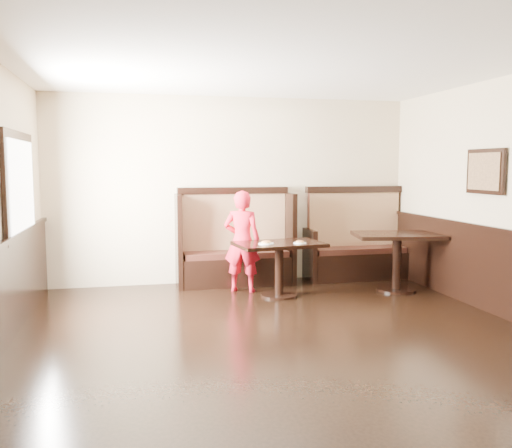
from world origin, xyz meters
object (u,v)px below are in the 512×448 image
object	(u,v)px
booth_main	(235,249)
booth_neighbor	(356,248)
table_main	(279,255)
table_neighbor	(397,248)
child	(242,241)

from	to	relation	value
booth_main	booth_neighbor	world-z (taller)	same
booth_neighbor	table_main	size ratio (longest dim) A/B	1.33
booth_main	table_main	xyz separation A→B (m)	(0.44, -0.92, 0.04)
table_main	table_neighbor	bearing A→B (deg)	-9.03
table_main	child	xyz separation A→B (m)	(-0.43, 0.40, 0.15)
booth_main	booth_neighbor	xyz separation A→B (m)	(1.95, -0.00, -0.05)
table_main	table_neighbor	distance (m)	1.72
booth_main	table_neighbor	distance (m)	2.36
booth_neighbor	table_neighbor	world-z (taller)	booth_neighbor
booth_neighbor	table_neighbor	distance (m)	0.99
booth_main	table_neighbor	world-z (taller)	booth_main
child	table_neighbor	bearing A→B (deg)	-167.96
child	booth_main	bearing A→B (deg)	-65.58
booth_neighbor	table_neighbor	xyz separation A→B (m)	(0.21, -0.96, 0.13)
booth_neighbor	booth_main	bearing A→B (deg)	179.95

